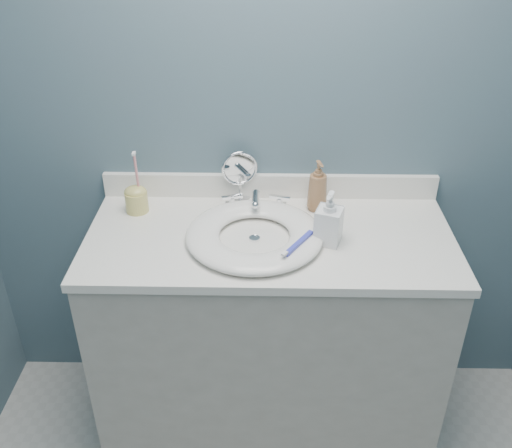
{
  "coord_description": "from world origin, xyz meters",
  "views": [
    {
      "loc": [
        -0.01,
        -0.62,
        1.9
      ],
      "look_at": [
        -0.05,
        0.94,
        0.94
      ],
      "focal_mm": 40.0,
      "sensor_mm": 36.0,
      "label": 1
    }
  ],
  "objects_px": {
    "soap_bottle_clear": "(329,218)",
    "toothbrush_holder": "(136,198)",
    "soap_bottle_amber": "(318,186)",
    "makeup_mirror": "(240,174)"
  },
  "relations": [
    {
      "from": "soap_bottle_amber",
      "to": "soap_bottle_clear",
      "type": "bearing_deg",
      "value": -98.66
    },
    {
      "from": "makeup_mirror",
      "to": "soap_bottle_clear",
      "type": "bearing_deg",
      "value": -56.62
    },
    {
      "from": "soap_bottle_clear",
      "to": "soap_bottle_amber",
      "type": "bearing_deg",
      "value": 114.66
    },
    {
      "from": "soap_bottle_clear",
      "to": "toothbrush_holder",
      "type": "xyz_separation_m",
      "value": [
        -0.66,
        0.18,
        -0.04
      ]
    },
    {
      "from": "makeup_mirror",
      "to": "toothbrush_holder",
      "type": "relative_size",
      "value": 0.84
    },
    {
      "from": "toothbrush_holder",
      "to": "makeup_mirror",
      "type": "bearing_deg",
      "value": 13.99
    },
    {
      "from": "soap_bottle_amber",
      "to": "makeup_mirror",
      "type": "bearing_deg",
      "value": 152.74
    },
    {
      "from": "soap_bottle_clear",
      "to": "toothbrush_holder",
      "type": "relative_size",
      "value": 0.78
    },
    {
      "from": "makeup_mirror",
      "to": "soap_bottle_amber",
      "type": "relative_size",
      "value": 1.05
    },
    {
      "from": "soap_bottle_clear",
      "to": "toothbrush_holder",
      "type": "distance_m",
      "value": 0.68
    }
  ]
}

